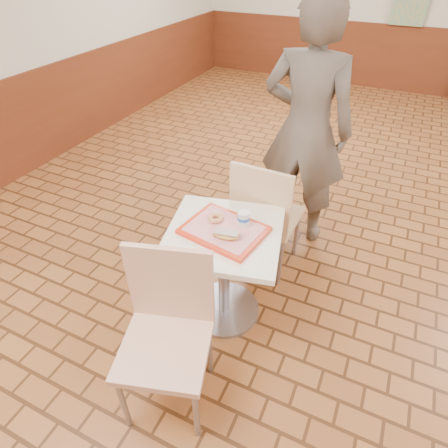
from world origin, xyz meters
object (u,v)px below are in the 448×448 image
at_px(main_table, 224,261).
at_px(long_john_donut, 226,235).
at_px(chair_main_front, 168,326).
at_px(ring_donut, 216,218).
at_px(serving_tray, 224,230).
at_px(chair_main_back, 265,213).
at_px(paper_cup, 244,218).
at_px(customer, 306,130).

xyz_separation_m(main_table, long_john_donut, (0.05, -0.08, 0.29)).
bearing_deg(chair_main_front, ring_donut, 77.36).
relative_size(chair_main_front, serving_tray, 2.10).
height_order(main_table, chair_main_front, chair_main_front).
distance_m(chair_main_back, serving_tray, 0.57).
height_order(main_table, long_john_donut, long_john_donut).
bearing_deg(main_table, chair_main_front, -92.88).
bearing_deg(ring_donut, long_john_donut, -44.30).
relative_size(chair_main_back, ring_donut, 10.06).
bearing_deg(long_john_donut, paper_cup, 74.89).
bearing_deg(customer, chair_main_front, 83.90).
relative_size(main_table, serving_tray, 1.56).
distance_m(chair_main_front, paper_cup, 0.75).
bearing_deg(main_table, ring_donut, 148.19).
bearing_deg(serving_tray, paper_cup, 41.37).
bearing_deg(long_john_donut, serving_tray, 122.57).
bearing_deg(ring_donut, chair_main_front, -85.74).
height_order(chair_main_front, long_john_donut, chair_main_front).
bearing_deg(chair_main_back, ring_donut, 73.68).
distance_m(chair_main_front, ring_donut, 0.70).
bearing_deg(long_john_donut, main_table, 122.57).
distance_m(chair_main_back, paper_cup, 0.52).
bearing_deg(serving_tray, ring_donut, 148.19).
height_order(customer, ring_donut, customer).
bearing_deg(customer, long_john_donut, 84.79).
xyz_separation_m(main_table, ring_donut, (-0.08, 0.05, 0.28)).
xyz_separation_m(long_john_donut, paper_cup, (0.04, 0.16, 0.03)).
height_order(ring_donut, long_john_donut, long_john_donut).
distance_m(main_table, serving_tray, 0.25).
height_order(chair_main_front, ring_donut, chair_main_front).
distance_m(chair_main_front, serving_tray, 0.65).
distance_m(customer, ring_donut, 1.11).
distance_m(serving_tray, paper_cup, 0.14).
distance_m(chair_main_front, long_john_donut, 0.59).
relative_size(chair_main_back, serving_tray, 2.07).
height_order(chair_main_back, paper_cup, chair_main_back).
distance_m(customer, long_john_donut, 1.21).
bearing_deg(paper_cup, customer, 85.94).
height_order(chair_main_back, long_john_donut, chair_main_back).
bearing_deg(long_john_donut, chair_main_back, 87.30).
bearing_deg(main_table, chair_main_back, 81.71).
xyz_separation_m(customer, serving_tray, (-0.16, -1.12, -0.22)).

